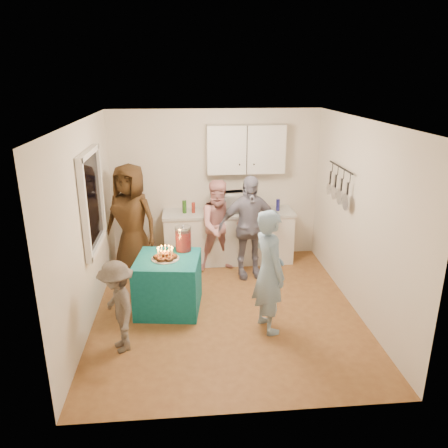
{
  "coord_description": "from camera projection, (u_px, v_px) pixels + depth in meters",
  "views": [
    {
      "loc": [
        -0.52,
        -5.39,
        3.13
      ],
      "look_at": [
        0.0,
        0.35,
        1.15
      ],
      "focal_mm": 35.0,
      "sensor_mm": 36.0,
      "label": 1
    }
  ],
  "objects": [
    {
      "name": "ceiling",
      "position": [
        227.0,
        121.0,
        5.3
      ],
      "size": [
        4.0,
        4.0,
        0.0
      ],
      "primitive_type": "plane",
      "color": "white",
      "rests_on": "floor"
    },
    {
      "name": "window_night",
      "position": [
        91.0,
        201.0,
        5.77
      ],
      "size": [
        0.04,
        1.0,
        1.2
      ],
      "primitive_type": "cube",
      "color": "black",
      "rests_on": "left_wall"
    },
    {
      "name": "countertop",
      "position": [
        229.0,
        213.0,
        7.47
      ],
      "size": [
        2.24,
        0.62,
        0.05
      ],
      "primitive_type": "cube",
      "color": "beige",
      "rests_on": "counter"
    },
    {
      "name": "left_wall",
      "position": [
        86.0,
        226.0,
        5.57
      ],
      "size": [
        4.0,
        4.0,
        0.0
      ],
      "primitive_type": "plane",
      "color": "silver",
      "rests_on": "floor"
    },
    {
      "name": "man_birthday",
      "position": [
        269.0,
        271.0,
        5.43
      ],
      "size": [
        0.54,
        0.67,
        1.61
      ],
      "primitive_type": "imported",
      "rotation": [
        0.0,
        0.0,
        1.86
      ],
      "color": "#8AACC9",
      "rests_on": "floor"
    },
    {
      "name": "woman_back_left",
      "position": [
        131.0,
        221.0,
        6.96
      ],
      "size": [
        1.06,
        0.91,
        1.84
      ],
      "primitive_type": "imported",
      "rotation": [
        0.0,
        0.0,
        -0.44
      ],
      "color": "brown",
      "rests_on": "floor"
    },
    {
      "name": "party_table",
      "position": [
        168.0,
        284.0,
        6.06
      ],
      "size": [
        0.95,
        0.95,
        0.76
      ],
      "primitive_type": "cube",
      "rotation": [
        0.0,
        0.0,
        -0.13
      ],
      "color": "#10696E",
      "rests_on": "floor"
    },
    {
      "name": "floor",
      "position": [
        226.0,
        309.0,
        6.14
      ],
      "size": [
        4.0,
        4.0,
        0.0
      ],
      "primitive_type": "plane",
      "color": "brown",
      "rests_on": "ground"
    },
    {
      "name": "child_near_left",
      "position": [
        118.0,
        307.0,
        5.08
      ],
      "size": [
        0.67,
        0.84,
        1.13
      ],
      "primitive_type": "imported",
      "rotation": [
        0.0,
        0.0,
        -1.18
      ],
      "color": "#514841",
      "rests_on": "floor"
    },
    {
      "name": "pot_rack",
      "position": [
        338.0,
        184.0,
        6.43
      ],
      "size": [
        0.12,
        1.0,
        0.6
      ],
      "primitive_type": "cube",
      "color": "black",
      "rests_on": "right_wall"
    },
    {
      "name": "woman_back_right",
      "position": [
        249.0,
        227.0,
        6.92
      ],
      "size": [
        1.03,
        0.53,
        1.67
      ],
      "primitive_type": "imported",
      "rotation": [
        0.0,
        0.0,
        0.13
      ],
      "color": "black",
      "rests_on": "floor"
    },
    {
      "name": "woman_back_center",
      "position": [
        220.0,
        226.0,
        7.17
      ],
      "size": [
        0.84,
        0.7,
        1.54
      ],
      "primitive_type": "imported",
      "rotation": [
        0.0,
        0.0,
        0.17
      ],
      "color": "#D26D76",
      "rests_on": "floor"
    },
    {
      "name": "microwave",
      "position": [
        229.0,
        202.0,
        7.41
      ],
      "size": [
        0.65,
        0.52,
        0.32
      ],
      "primitive_type": "imported",
      "rotation": [
        0.0,
        0.0,
        0.24
      ],
      "color": "white",
      "rests_on": "countertop"
    },
    {
      "name": "punch_jar",
      "position": [
        183.0,
        239.0,
        6.15
      ],
      "size": [
        0.22,
        0.22,
        0.34
      ],
      "primitive_type": "cylinder",
      "color": "#B20E11",
      "rests_on": "party_table"
    },
    {
      "name": "counter",
      "position": [
        228.0,
        238.0,
        7.62
      ],
      "size": [
        2.2,
        0.58,
        0.86
      ],
      "primitive_type": "cube",
      "color": "white",
      "rests_on": "floor"
    },
    {
      "name": "upper_cabinet",
      "position": [
        246.0,
        149.0,
        7.29
      ],
      "size": [
        1.3,
        0.3,
        0.8
      ],
      "primitive_type": "cube",
      "color": "white",
      "rests_on": "back_wall"
    },
    {
      "name": "back_wall",
      "position": [
        215.0,
        185.0,
        7.6
      ],
      "size": [
        3.6,
        3.6,
        0.0
      ],
      "primitive_type": "plane",
      "color": "silver",
      "rests_on": "floor"
    },
    {
      "name": "donut_cake",
      "position": [
        165.0,
        253.0,
        5.88
      ],
      "size": [
        0.38,
        0.38,
        0.18
      ],
      "primitive_type": null,
      "color": "#381C0C",
      "rests_on": "party_table"
    },
    {
      "name": "right_wall",
      "position": [
        359.0,
        218.0,
        5.87
      ],
      "size": [
        4.0,
        4.0,
        0.0
      ],
      "primitive_type": "plane",
      "color": "silver",
      "rests_on": "floor"
    }
  ]
}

